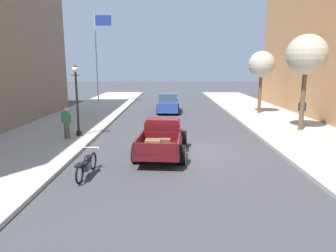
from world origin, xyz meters
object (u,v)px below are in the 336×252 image
Objects in this scene: hotrod_truck_maroon at (163,137)px; flagpole at (98,48)px; street_tree_nearest at (307,55)px; pedestrian_sidewalk_right at (302,110)px; pedestrian_sidewalk_left at (66,121)px; car_background_blue at (168,103)px; motorcycle_parked at (87,164)px; street_tree_second at (262,65)px; street_lamp_near at (77,95)px.

flagpole is (-7.05, 18.35, 5.02)m from hotrod_truck_maroon.
street_tree_nearest is at bearing -42.39° from flagpole.
hotrod_truck_maroon is at bearing -144.49° from pedestrian_sidewalk_right.
pedestrian_sidewalk_left and pedestrian_sidewalk_right have the same top height.
car_background_blue is at bearing 63.15° from pedestrian_sidewalk_left.
motorcycle_parked is 0.23× the size of flagpole.
street_tree_second is at bearing 35.81° from pedestrian_sidewalk_left.
pedestrian_sidewalk_left is 0.33× the size of street_tree_second.
flagpole is (-4.40, 21.38, 5.33)m from motorcycle_parked.
street_tree_second reaches higher than motorcycle_parked.
street_tree_nearest reaches higher than street_tree_second.
pedestrian_sidewalk_left reaches higher than hotrod_truck_maroon.
street_tree_second is (14.77, -6.96, -1.73)m from flagpole.
pedestrian_sidewalk_left is at bearing -144.19° from street_tree_second.
motorcycle_parked is 22.47m from flagpole.
hotrod_truck_maroon is at bearing -124.15° from street_tree_second.
pedestrian_sidewalk_left reaches higher than motorcycle_parked.
pedestrian_sidewalk_right is 4.11m from street_tree_nearest.
car_background_blue is 0.47× the size of flagpole.
motorcycle_parked is 6.54m from street_lamp_near.
street_lamp_near reaches higher than pedestrian_sidewalk_left.
flagpole reaches higher than motorcycle_parked.
motorcycle_parked is 1.28× the size of pedestrian_sidewalk_right.
street_tree_nearest reaches higher than car_background_blue.
street_tree_second is at bearing -8.91° from car_background_blue.
car_background_blue reaches higher than motorcycle_parked.
pedestrian_sidewalk_right is at bearing 35.51° from hotrod_truck_maroon.
street_tree_second is at bearing 54.26° from motorcycle_parked.
pedestrian_sidewalk_right is (9.11, 6.50, 0.33)m from hotrod_truck_maroon.
hotrod_truck_maroon is 2.37× the size of motorcycle_parked.
flagpole is (-7.23, 5.78, 5.00)m from car_background_blue.
pedestrian_sidewalk_right is (11.76, 9.54, 0.64)m from motorcycle_parked.
pedestrian_sidewalk_left is 14.87m from pedestrian_sidewalk_right.
street_lamp_near reaches higher than pedestrian_sidewalk_right.
pedestrian_sidewalk_left is 1.54m from street_lamp_near.
street_lamp_near is (-2.06, 5.90, 1.94)m from motorcycle_parked.
street_tree_nearest is 1.12× the size of street_tree_second.
street_lamp_near is (-4.71, 2.87, 1.63)m from hotrod_truck_maroon.
street_tree_second is (-1.39, 4.88, 2.96)m from pedestrian_sidewalk_right.
pedestrian_sidewalk_left is at bearing -83.14° from flagpole.
street_tree_nearest is at bearing 28.48° from hotrod_truck_maroon.
street_tree_nearest is at bearing -86.18° from street_tree_second.
pedestrian_sidewalk_right is 20.58m from flagpole.
pedestrian_sidewalk_left is 0.43× the size of street_lamp_near.
pedestrian_sidewalk_right reaches higher than hotrod_truck_maroon.
flagpole is at bearing 143.76° from pedestrian_sidewalk_right.
pedestrian_sidewalk_right is 0.30× the size of street_tree_nearest.
hotrod_truck_maroon is 1.01× the size of street_tree_second.
car_background_blue is 10.52m from flagpole.
street_tree_nearest is at bearing -114.17° from pedestrian_sidewalk_right.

